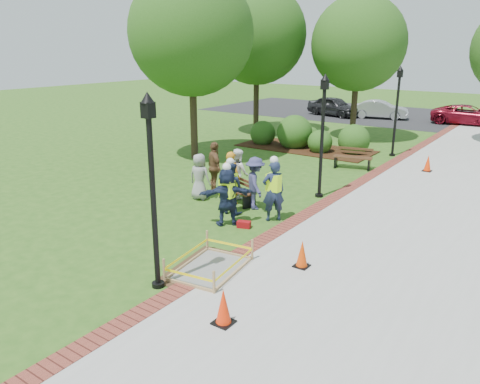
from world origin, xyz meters
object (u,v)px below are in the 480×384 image
Objects in this scene: lamp_near at (152,179)px; hivis_worker_c at (230,186)px; cone_front at (223,307)px; hivis_worker_b at (273,189)px; bench_near at (239,195)px; wet_concrete_pad at (210,261)px; hivis_worker_a at (227,194)px.

lamp_near reaches higher than hivis_worker_c.
hivis_worker_b is at bearing 112.14° from cone_front.
cone_front is (4.02, -6.13, 0.10)m from bench_near.
wet_concrete_pad is 2.32m from cone_front.
cone_front is 0.41× the size of hivis_worker_c.
hivis_worker_b is at bearing 91.14° from lamp_near.
hivis_worker_a is (-1.48, 2.63, 0.71)m from wet_concrete_pad.
hivis_worker_a is 1.03m from hivis_worker_c.
lamp_near is (-0.44, -1.30, 2.25)m from wet_concrete_pad.
hivis_worker_a is (-1.03, 3.93, -1.54)m from lamp_near.
hivis_worker_c is at bearing -68.78° from bench_near.
hivis_worker_b reaches higher than wet_concrete_pad.
hivis_worker_c is (-1.46, -0.21, -0.10)m from hivis_worker_b.
lamp_near is at bearing -71.49° from bench_near.
bench_near is at bearing 123.26° from cone_front.
lamp_near is 5.31m from hivis_worker_c.
hivis_worker_a is 0.94× the size of hivis_worker_b.
cone_front is 5.31m from hivis_worker_a.
wet_concrete_pad is at bearing 71.13° from lamp_near.
hivis_worker_b is at bearing 8.03° from hivis_worker_c.
wet_concrete_pad is at bearing -60.35° from hivis_worker_c.
hivis_worker_a is at bearing 104.71° from lamp_near.
cone_front is at bearing -53.87° from hivis_worker_a.
lamp_near is 2.36× the size of hivis_worker_c.
lamp_near is at bearing -88.86° from hivis_worker_b.
hivis_worker_a is (0.91, -1.87, 0.68)m from bench_near.
hivis_worker_b is (-0.54, 3.73, 0.76)m from wet_concrete_pad.
lamp_near is at bearing -72.05° from hivis_worker_c.
cone_front is 0.37× the size of hivis_worker_b.
lamp_near is 4.35m from hivis_worker_a.
hivis_worker_b is 1.48m from hivis_worker_c.
hivis_worker_c is at bearing 119.65° from wet_concrete_pad.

